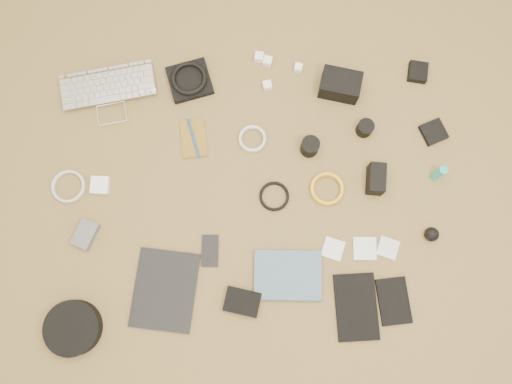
{
  "coord_description": "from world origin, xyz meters",
  "views": [
    {
      "loc": [
        0.01,
        -0.36,
        1.77
      ],
      "look_at": [
        0.02,
        0.0,
        0.02
      ],
      "focal_mm": 35.0,
      "sensor_mm": 36.0,
      "label": 1
    }
  ],
  "objects_px": {
    "dslr_camera": "(340,85)",
    "phone": "(210,251)",
    "headphone_case": "(73,328)",
    "tablet": "(165,290)",
    "laptop": "(110,99)",
    "paperback": "(288,301)"
  },
  "relations": [
    {
      "from": "laptop",
      "to": "headphone_case",
      "type": "xyz_separation_m",
      "value": [
        -0.09,
        -0.83,
        0.01
      ]
    },
    {
      "from": "dslr_camera",
      "to": "headphone_case",
      "type": "relative_size",
      "value": 0.77
    },
    {
      "from": "paperback",
      "to": "headphone_case",
      "type": "bearing_deg",
      "value": 97.95
    },
    {
      "from": "laptop",
      "to": "phone",
      "type": "bearing_deg",
      "value": -66.99
    },
    {
      "from": "tablet",
      "to": "phone",
      "type": "xyz_separation_m",
      "value": [
        0.16,
        0.13,
        -0.0
      ]
    },
    {
      "from": "phone",
      "to": "headphone_case",
      "type": "distance_m",
      "value": 0.53
    },
    {
      "from": "tablet",
      "to": "headphone_case",
      "type": "bearing_deg",
      "value": -150.41
    },
    {
      "from": "tablet",
      "to": "headphone_case",
      "type": "height_order",
      "value": "headphone_case"
    },
    {
      "from": "tablet",
      "to": "headphone_case",
      "type": "xyz_separation_m",
      "value": [
        -0.31,
        -0.12,
        0.02
      ]
    },
    {
      "from": "paperback",
      "to": "dslr_camera",
      "type": "bearing_deg",
      "value": -13.51
    },
    {
      "from": "tablet",
      "to": "phone",
      "type": "bearing_deg",
      "value": 48.2
    },
    {
      "from": "phone",
      "to": "headphone_case",
      "type": "relative_size",
      "value": 0.6
    },
    {
      "from": "dslr_camera",
      "to": "phone",
      "type": "relative_size",
      "value": 1.28
    },
    {
      "from": "phone",
      "to": "paperback",
      "type": "relative_size",
      "value": 0.49
    },
    {
      "from": "laptop",
      "to": "headphone_case",
      "type": "relative_size",
      "value": 1.87
    },
    {
      "from": "phone",
      "to": "headphone_case",
      "type": "bearing_deg",
      "value": -149.85
    },
    {
      "from": "laptop",
      "to": "tablet",
      "type": "bearing_deg",
      "value": -82.99
    },
    {
      "from": "laptop",
      "to": "dslr_camera",
      "type": "distance_m",
      "value": 0.86
    },
    {
      "from": "phone",
      "to": "laptop",
      "type": "bearing_deg",
      "value": 124.41
    },
    {
      "from": "dslr_camera",
      "to": "headphone_case",
      "type": "xyz_separation_m",
      "value": [
        -0.95,
        -0.85,
        -0.02
      ]
    },
    {
      "from": "laptop",
      "to": "paperback",
      "type": "distance_m",
      "value": 0.99
    },
    {
      "from": "dslr_camera",
      "to": "tablet",
      "type": "bearing_deg",
      "value": -117.79
    }
  ]
}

